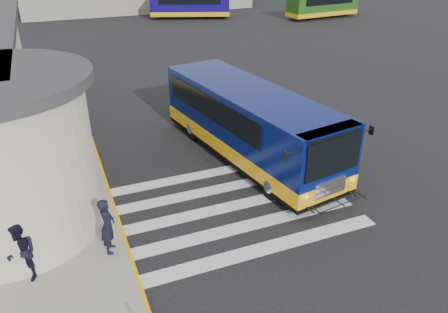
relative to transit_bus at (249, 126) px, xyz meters
name	(u,v)px	position (x,y,z in m)	size (l,w,h in m)	color
ground	(231,193)	(-1.77, -2.36, -1.36)	(140.00, 140.00, 0.00)	black
curb_strip	(99,162)	(-5.82, 1.64, -1.28)	(0.12, 34.00, 0.16)	gold
crosswalk	(227,207)	(-2.27, -3.16, -1.35)	(8.00, 5.35, 0.01)	silver
transit_bus	(249,126)	(0.00, 0.00, 0.00)	(4.59, 10.33, 2.84)	#071356
pedestrian_a	(108,226)	(-6.27, -4.11, -0.35)	(0.62, 0.41, 1.71)	black
pedestrian_b	(21,252)	(-8.48, -4.43, -0.35)	(0.84, 0.65, 1.72)	black
far_bus_a	(190,5)	(7.96, 31.57, 0.02)	(8.53, 4.95, 2.13)	#130861
far_bus_b	(323,5)	(21.07, 26.44, -0.02)	(8.14, 3.03, 2.05)	#205015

